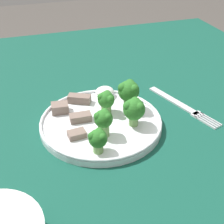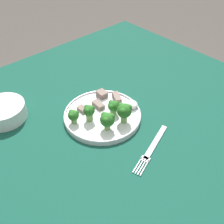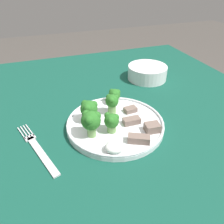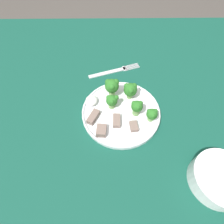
{
  "view_description": "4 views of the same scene",
  "coord_description": "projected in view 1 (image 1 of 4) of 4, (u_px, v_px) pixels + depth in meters",
  "views": [
    {
      "loc": [
        0.17,
        0.51,
        1.11
      ],
      "look_at": [
        0.01,
        0.02,
        0.77
      ],
      "focal_mm": 50.0,
      "sensor_mm": 36.0,
      "label": 1
    },
    {
      "loc": [
        -0.44,
        0.4,
        1.3
      ],
      "look_at": [
        0.01,
        0.0,
        0.77
      ],
      "focal_mm": 42.0,
      "sensor_mm": 36.0,
      "label": 2
    },
    {
      "loc": [
        -0.12,
        -0.39,
        1.08
      ],
      "look_at": [
        0.03,
        0.02,
        0.78
      ],
      "focal_mm": 35.0,
      "sensor_mm": 36.0,
      "label": 3
    },
    {
      "loc": [
        0.34,
        -0.02,
        1.2
      ],
      "look_at": [
        0.05,
        -0.01,
        0.77
      ],
      "focal_mm": 28.0,
      "sensor_mm": 36.0,
      "label": 4
    }
  ],
  "objects": [
    {
      "name": "sauce_dollop",
      "position": [
        103.0,
        92.0,
        0.69
      ],
      "size": [
        0.04,
        0.04,
        0.02
      ],
      "color": "white",
      "rests_on": "dinner_plate"
    },
    {
      "name": "fork",
      "position": [
        182.0,
        105.0,
        0.69
      ],
      "size": [
        0.08,
        0.19,
        0.0
      ],
      "color": "silver",
      "rests_on": "table"
    },
    {
      "name": "meat_slice_front_slice",
      "position": [
        77.0,
        134.0,
        0.57
      ],
      "size": [
        0.03,
        0.02,
        0.01
      ],
      "color": "#756056",
      "rests_on": "dinner_plate"
    },
    {
      "name": "broccoli_floret_center_back",
      "position": [
        134.0,
        109.0,
        0.59
      ],
      "size": [
        0.04,
        0.04,
        0.06
      ],
      "color": "#709E56",
      "rests_on": "dinner_plate"
    },
    {
      "name": "broccoli_floret_back_left",
      "position": [
        98.0,
        139.0,
        0.53
      ],
      "size": [
        0.03,
        0.03,
        0.05
      ],
      "color": "#709E56",
      "rests_on": "dinner_plate"
    },
    {
      "name": "table",
      "position": [
        115.0,
        154.0,
        0.7
      ],
      "size": [
        1.07,
        1.14,
        0.74
      ],
      "color": "#114738",
      "rests_on": "ground_plane"
    },
    {
      "name": "broccoli_floret_center_left",
      "position": [
        129.0,
        91.0,
        0.64
      ],
      "size": [
        0.05,
        0.04,
        0.06
      ],
      "color": "#709E56",
      "rests_on": "dinner_plate"
    },
    {
      "name": "meat_slice_edge_slice",
      "position": [
        79.0,
        99.0,
        0.68
      ],
      "size": [
        0.05,
        0.04,
        0.02
      ],
      "color": "#756056",
      "rests_on": "dinner_plate"
    },
    {
      "name": "meat_slice_middle_slice",
      "position": [
        81.0,
        119.0,
        0.61
      ],
      "size": [
        0.04,
        0.02,
        0.01
      ],
      "color": "#756056",
      "rests_on": "dinner_plate"
    },
    {
      "name": "meat_slice_rear_slice",
      "position": [
        60.0,
        108.0,
        0.64
      ],
      "size": [
        0.04,
        0.03,
        0.02
      ],
      "color": "#756056",
      "rests_on": "dinner_plate"
    },
    {
      "name": "broccoli_floret_near_rim_left",
      "position": [
        106.0,
        100.0,
        0.63
      ],
      "size": [
        0.04,
        0.03,
        0.05
      ],
      "color": "#709E56",
      "rests_on": "dinner_plate"
    },
    {
      "name": "dinner_plate",
      "position": [
        101.0,
        123.0,
        0.62
      ],
      "size": [
        0.24,
        0.24,
        0.02
      ],
      "color": "white",
      "rests_on": "table"
    },
    {
      "name": "broccoli_floret_front_left",
      "position": [
        103.0,
        120.0,
        0.56
      ],
      "size": [
        0.04,
        0.03,
        0.05
      ],
      "color": "#709E56",
      "rests_on": "dinner_plate"
    }
  ]
}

